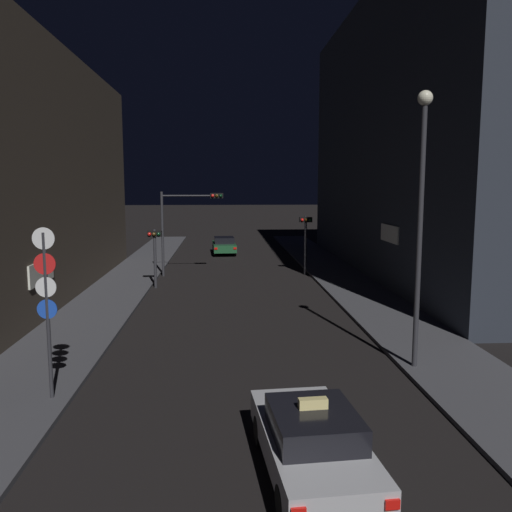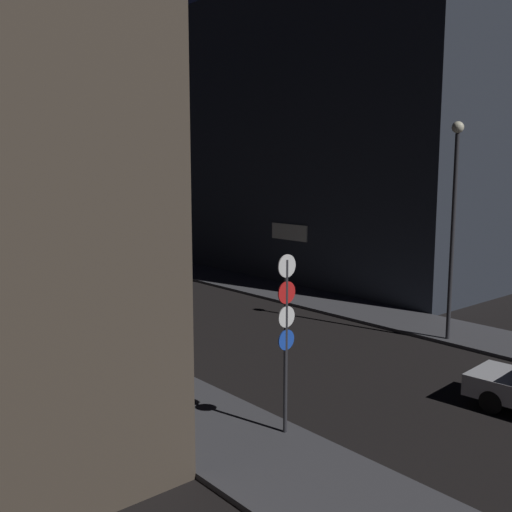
{
  "view_description": "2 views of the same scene",
  "coord_description": "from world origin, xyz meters",
  "px_view_note": "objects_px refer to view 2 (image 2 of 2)",
  "views": [
    {
      "loc": [
        -0.7,
        -2.7,
        5.67
      ],
      "look_at": [
        0.57,
        17.94,
        2.89
      ],
      "focal_mm": 37.23,
      "sensor_mm": 36.0,
      "label": 1
    },
    {
      "loc": [
        -14.69,
        0.97,
        6.59
      ],
      "look_at": [
        1.45,
        19.82,
        2.93
      ],
      "focal_mm": 40.84,
      "sensor_mm": 36.0,
      "label": 2
    }
  ],
  "objects_px": {
    "far_car": "(33,256)",
    "street_lamp_near_block": "(454,206)",
    "traffic_light_right_kerb": "(180,236)",
    "traffic_light_left_kerb": "(61,264)",
    "sign_pole_left": "(286,328)",
    "traffic_light_overhead": "(57,225)"
  },
  "relations": [
    {
      "from": "traffic_light_overhead",
      "to": "traffic_light_right_kerb",
      "type": "xyz_separation_m",
      "value": [
        7.52,
        0.06,
        -1.11
      ]
    },
    {
      "from": "sign_pole_left",
      "to": "far_car",
      "type": "bearing_deg",
      "value": 81.34
    },
    {
      "from": "far_car",
      "to": "traffic_light_left_kerb",
      "type": "height_order",
      "value": "traffic_light_left_kerb"
    },
    {
      "from": "street_lamp_near_block",
      "to": "traffic_light_left_kerb",
      "type": "bearing_deg",
      "value": 124.89
    },
    {
      "from": "sign_pole_left",
      "to": "street_lamp_near_block",
      "type": "distance_m",
      "value": 10.81
    },
    {
      "from": "sign_pole_left",
      "to": "traffic_light_left_kerb",
      "type": "bearing_deg",
      "value": 87.24
    },
    {
      "from": "sign_pole_left",
      "to": "traffic_light_right_kerb",
      "type": "bearing_deg",
      "value": 63.53
    },
    {
      "from": "traffic_light_overhead",
      "to": "sign_pole_left",
      "type": "relative_size",
      "value": 1.18
    },
    {
      "from": "far_car",
      "to": "traffic_light_overhead",
      "type": "height_order",
      "value": "traffic_light_overhead"
    },
    {
      "from": "traffic_light_overhead",
      "to": "traffic_light_right_kerb",
      "type": "height_order",
      "value": "traffic_light_overhead"
    },
    {
      "from": "traffic_light_overhead",
      "to": "sign_pole_left",
      "type": "xyz_separation_m",
      "value": [
        -2.19,
        -19.45,
        -0.98
      ]
    },
    {
      "from": "traffic_light_overhead",
      "to": "street_lamp_near_block",
      "type": "relative_size",
      "value": 0.64
    },
    {
      "from": "far_car",
      "to": "street_lamp_near_block",
      "type": "distance_m",
      "value": 29.14
    },
    {
      "from": "traffic_light_right_kerb",
      "to": "street_lamp_near_block",
      "type": "distance_m",
      "value": 17.89
    },
    {
      "from": "far_car",
      "to": "sign_pole_left",
      "type": "xyz_separation_m",
      "value": [
        -4.57,
        -30.02,
        2.08
      ]
    },
    {
      "from": "sign_pole_left",
      "to": "street_lamp_near_block",
      "type": "xyz_separation_m",
      "value": [
        10.37,
        1.82,
        2.45
      ]
    },
    {
      "from": "far_car",
      "to": "traffic_light_right_kerb",
      "type": "relative_size",
      "value": 1.21
    },
    {
      "from": "traffic_light_left_kerb",
      "to": "street_lamp_near_block",
      "type": "bearing_deg",
      "value": -55.11
    },
    {
      "from": "traffic_light_overhead",
      "to": "traffic_light_left_kerb",
      "type": "height_order",
      "value": "traffic_light_overhead"
    },
    {
      "from": "traffic_light_overhead",
      "to": "traffic_light_left_kerb",
      "type": "xyz_separation_m",
      "value": [
        -1.44,
        -3.84,
        -1.43
      ]
    },
    {
      "from": "far_car",
      "to": "traffic_light_left_kerb",
      "type": "bearing_deg",
      "value": -104.85
    },
    {
      "from": "traffic_light_left_kerb",
      "to": "sign_pole_left",
      "type": "xyz_separation_m",
      "value": [
        -0.75,
        -15.61,
        0.45
      ]
    }
  ]
}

